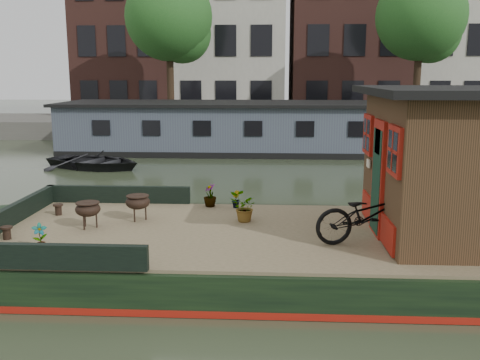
# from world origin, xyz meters

# --- Properties ---
(ground) EXTENTS (120.00, 120.00, 0.00)m
(ground) POSITION_xyz_m (0.00, 0.00, 0.00)
(ground) COLOR #2D3924
(ground) RESTS_ON ground
(houseboat_hull) EXTENTS (14.01, 4.02, 0.60)m
(houseboat_hull) POSITION_xyz_m (-1.33, 0.00, 0.27)
(houseboat_hull) COLOR black
(houseboat_hull) RESTS_ON ground
(houseboat_deck) EXTENTS (11.80, 3.80, 0.05)m
(houseboat_deck) POSITION_xyz_m (0.00, 0.00, 0.62)
(houseboat_deck) COLOR #857352
(houseboat_deck) RESTS_ON houseboat_hull
(bow_bulwark) EXTENTS (3.00, 4.00, 0.35)m
(bow_bulwark) POSITION_xyz_m (-5.07, 0.00, 0.82)
(bow_bulwark) COLOR black
(bow_bulwark) RESTS_ON houseboat_deck
(bicycle) EXTENTS (1.83, 1.01, 0.91)m
(bicycle) POSITION_xyz_m (0.20, -0.50, 1.11)
(bicycle) COLOR black
(bicycle) RESTS_ON houseboat_deck
(potted_plant_a) EXTENTS (0.27, 0.23, 0.42)m
(potted_plant_a) POSITION_xyz_m (-4.82, -1.17, 0.86)
(potted_plant_a) COLOR #94382A
(potted_plant_a) RESTS_ON houseboat_deck
(potted_plant_b) EXTENTS (0.19, 0.22, 0.34)m
(potted_plant_b) POSITION_xyz_m (-2.04, 1.64, 0.82)
(potted_plant_b) COLOR brown
(potted_plant_b) RESTS_ON houseboat_deck
(potted_plant_c) EXTENTS (0.58, 0.54, 0.53)m
(potted_plant_c) POSITION_xyz_m (-1.83, 0.60, 0.91)
(potted_plant_c) COLOR #A63F30
(potted_plant_c) RESTS_ON houseboat_deck
(potted_plant_d) EXTENTS (0.35, 0.35, 0.46)m
(potted_plant_d) POSITION_xyz_m (-2.56, 1.70, 0.88)
(potted_plant_d) COLOR brown
(potted_plant_d) RESTS_ON houseboat_deck
(brazier_front) EXTENTS (0.44, 0.44, 0.46)m
(brazier_front) POSITION_xyz_m (-4.49, 0.05, 0.88)
(brazier_front) COLOR black
(brazier_front) RESTS_ON houseboat_deck
(brazier_rear) EXTENTS (0.55, 0.55, 0.47)m
(brazier_rear) POSITION_xyz_m (-3.75, 0.60, 0.88)
(brazier_rear) COLOR black
(brazier_rear) RESTS_ON houseboat_deck
(bollard_port) EXTENTS (0.18, 0.18, 0.21)m
(bollard_port) POSITION_xyz_m (-5.36, 0.88, 0.75)
(bollard_port) COLOR black
(bollard_port) RESTS_ON houseboat_deck
(bollard_stbd) EXTENTS (0.19, 0.19, 0.21)m
(bollard_stbd) POSITION_xyz_m (-5.60, -0.66, 0.76)
(bollard_stbd) COLOR black
(bollard_stbd) RESTS_ON houseboat_deck
(dinghy) EXTENTS (4.24, 3.64, 0.74)m
(dinghy) POSITION_xyz_m (-7.54, 9.61, 0.37)
(dinghy) COLOR black
(dinghy) RESTS_ON ground
(far_houseboat) EXTENTS (20.40, 4.40, 2.11)m
(far_houseboat) POSITION_xyz_m (0.00, 14.00, 0.97)
(far_houseboat) COLOR #414C57
(far_houseboat) RESTS_ON ground
(quay) EXTENTS (60.00, 6.00, 0.90)m
(quay) POSITION_xyz_m (0.00, 20.50, 0.45)
(quay) COLOR #47443F
(quay) RESTS_ON ground
(townhouse_row) EXTENTS (27.25, 8.00, 16.50)m
(townhouse_row) POSITION_xyz_m (0.15, 27.50, 7.90)
(townhouse_row) COLOR #572E27
(townhouse_row) RESTS_ON ground
(tree_left) EXTENTS (4.40, 4.40, 7.40)m
(tree_left) POSITION_xyz_m (-6.36, 19.07, 5.89)
(tree_left) COLOR #332316
(tree_left) RESTS_ON quay
(tree_right) EXTENTS (4.40, 4.40, 7.40)m
(tree_right) POSITION_xyz_m (6.14, 19.07, 5.89)
(tree_right) COLOR #332316
(tree_right) RESTS_ON quay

